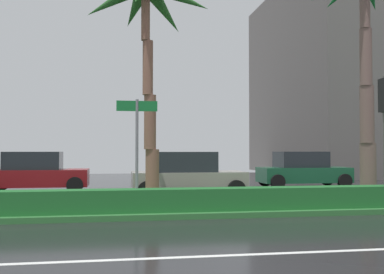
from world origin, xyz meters
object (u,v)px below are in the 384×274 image
Objects in this scene: palm_tree_centre at (366,7)px; car_in_traffic_second at (187,175)px; car_in_traffic_third at (303,170)px; palm_tree_centre_left at (147,11)px; street_name_sign at (137,139)px; car_in_traffic_leading at (36,173)px.

car_in_traffic_second is (-5.27, 3.77, -5.62)m from palm_tree_centre.
car_in_traffic_second is 1.00× the size of car_in_traffic_third.
palm_tree_centre_left is 0.90× the size of palm_tree_centre.
car_in_traffic_third is at bearing 29.60° from car_in_traffic_second.
street_name_sign is (-0.35, -1.42, -3.93)m from palm_tree_centre_left.
car_in_traffic_leading is 6.80m from car_in_traffic_second.
palm_tree_centre_left is 1.67× the size of car_in_traffic_leading.
palm_tree_centre_left is 9.39m from car_in_traffic_leading.
car_in_traffic_leading is 1.00× the size of car_in_traffic_third.
car_in_traffic_leading is 1.00× the size of car_in_traffic_second.
car_in_traffic_second is (6.06, -3.08, 0.00)m from car_in_traffic_leading.
palm_tree_centre reaches higher than car_in_traffic_third.
street_name_sign is at bearing -103.77° from palm_tree_centre_left.
palm_tree_centre_left reaches higher than car_in_traffic_third.
car_in_traffic_third is at bearing 2.11° from car_in_traffic_leading.
palm_tree_centre_left is 4.20m from street_name_sign.
palm_tree_centre_left is 7.10m from palm_tree_centre.
palm_tree_centre is 9.27m from car_in_traffic_third.
palm_tree_centre reaches higher than car_in_traffic_leading.
palm_tree_centre is at bearing 8.69° from street_name_sign.
car_in_traffic_leading is at bearing 116.03° from street_name_sign.
car_in_traffic_third is (8.03, 7.03, -5.19)m from palm_tree_centre_left.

